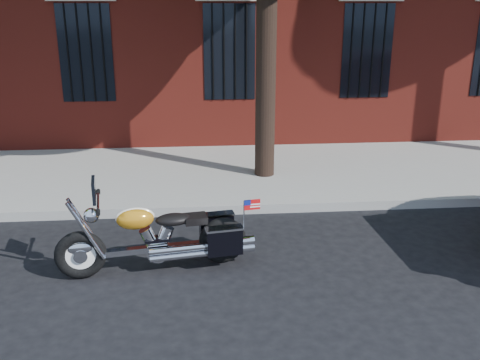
{
  "coord_description": "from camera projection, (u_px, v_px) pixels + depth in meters",
  "views": [
    {
      "loc": [
        -0.76,
        -6.57,
        3.2
      ],
      "look_at": [
        -0.14,
        0.8,
        0.75
      ],
      "focal_mm": 40.0,
      "sensor_mm": 36.0,
      "label": 1
    }
  ],
  "objects": [
    {
      "name": "curb",
      "position": [
        245.0,
        208.0,
        8.56
      ],
      "size": [
        40.0,
        0.16,
        0.15
      ],
      "primitive_type": "cube",
      "color": "gray",
      "rests_on": "ground"
    },
    {
      "name": "ground",
      "position": [
        255.0,
        250.0,
        7.28
      ],
      "size": [
        120.0,
        120.0,
        0.0
      ],
      "primitive_type": "plane",
      "color": "black",
      "rests_on": "ground"
    },
    {
      "name": "motorcycle",
      "position": [
        163.0,
        239.0,
        6.62
      ],
      "size": [
        2.5,
        0.93,
        1.25
      ],
      "rotation": [
        0.0,
        0.0,
        0.16
      ],
      "color": "black",
      "rests_on": "ground"
    },
    {
      "name": "sidewalk",
      "position": [
        236.0,
        173.0,
        10.34
      ],
      "size": [
        40.0,
        3.6,
        0.15
      ],
      "primitive_type": "cube",
      "color": "gray",
      "rests_on": "ground"
    }
  ]
}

